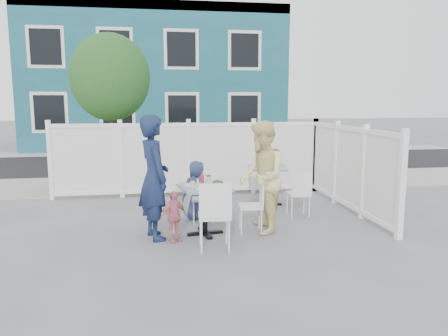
{
  "coord_description": "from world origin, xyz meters",
  "views": [
    {
      "loc": [
        -0.61,
        -7.09,
        2.1
      ],
      "look_at": [
        0.49,
        -0.1,
        0.99
      ],
      "focal_mm": 35.0,
      "sensor_mm": 36.0,
      "label": 1
    }
  ],
  "objects": [
    {
      "name": "plate_side",
      "position": [
        -0.09,
        -0.41,
        0.78
      ],
      "size": [
        0.21,
        0.21,
        0.01
      ],
      "primitive_type": "cylinder",
      "color": "white",
      "rests_on": "main_table"
    },
    {
      "name": "ground",
      "position": [
        0.0,
        0.0,
        0.0
      ],
      "size": [
        80.0,
        80.0,
        0.0
      ],
      "primitive_type": "plane",
      "color": "slate"
    },
    {
      "name": "ketchup_bottle",
      "position": [
        0.1,
        -0.41,
        0.86
      ],
      "size": [
        0.05,
        0.05,
        0.17
      ],
      "primitive_type": "cylinder",
      "color": "red",
      "rests_on": "main_table"
    },
    {
      "name": "near_sidewalk",
      "position": [
        0.0,
        3.8,
        0.01
      ],
      "size": [
        24.0,
        2.6,
        0.01
      ],
      "primitive_type": "cube",
      "color": "gray",
      "rests_on": "ground"
    },
    {
      "name": "boy",
      "position": [
        0.08,
        0.41,
        0.52
      ],
      "size": [
        0.58,
        0.45,
        1.04
      ],
      "primitive_type": "imported",
      "rotation": [
        0.0,
        0.0,
        3.39
      ],
      "color": "navy",
      "rests_on": "ground"
    },
    {
      "name": "spare_table",
      "position": [
        1.58,
        1.22,
        0.61
      ],
      "size": [
        0.85,
        0.85,
        0.78
      ],
      "rotation": [
        0.0,
        0.0,
        -0.17
      ],
      "color": "slate",
      "rests_on": "ground"
    },
    {
      "name": "potted_shrub_a",
      "position": [
        -0.42,
        3.1,
        0.79
      ],
      "size": [
        1.24,
        1.24,
        1.59
      ],
      "primitive_type": "imported",
      "rotation": [
        0.0,
        0.0,
        5.35
      ],
      "color": "#1A4319",
      "rests_on": "ground"
    },
    {
      "name": "street",
      "position": [
        0.0,
        7.5,
        0.0
      ],
      "size": [
        24.0,
        5.0,
        0.01
      ],
      "primitive_type": "cube",
      "color": "black",
      "rests_on": "ground"
    },
    {
      "name": "main_table",
      "position": [
        0.12,
        -0.5,
        0.6
      ],
      "size": [
        0.84,
        0.84,
        0.77
      ],
      "rotation": [
        0.0,
        0.0,
        0.17
      ],
      "color": "slate",
      "rests_on": "ground"
    },
    {
      "name": "far_sidewalk",
      "position": [
        0.0,
        10.6,
        0.01
      ],
      "size": [
        24.0,
        1.6,
        0.01
      ],
      "primitive_type": "cube",
      "color": "gray",
      "rests_on": "ground"
    },
    {
      "name": "building",
      "position": [
        -0.5,
        14.0,
        3.0
      ],
      "size": [
        11.0,
        6.0,
        6.0
      ],
      "color": "#155761",
      "rests_on": "ground"
    },
    {
      "name": "chair_left",
      "position": [
        -0.57,
        -0.53,
        0.49
      ],
      "size": [
        0.41,
        0.42,
        0.85
      ],
      "rotation": [
        0.0,
        0.0,
        -1.46
      ],
      "color": "white",
      "rests_on": "ground"
    },
    {
      "name": "chair_back",
      "position": [
        0.19,
        0.26,
        0.5
      ],
      "size": [
        0.44,
        0.43,
        0.86
      ],
      "rotation": [
        0.0,
        0.0,
        3.01
      ],
      "color": "white",
      "rests_on": "ground"
    },
    {
      "name": "salad_bowl",
      "position": [
        0.33,
        -0.48,
        0.8
      ],
      "size": [
        0.24,
        0.24,
        0.06
      ],
      "primitive_type": "imported",
      "color": "white",
      "rests_on": "main_table"
    },
    {
      "name": "coffee_cup_b",
      "position": [
        0.21,
        -0.26,
        0.83
      ],
      "size": [
        0.08,
        0.08,
        0.12
      ],
      "primitive_type": "cylinder",
      "color": "beige",
      "rests_on": "main_table"
    },
    {
      "name": "coffee_cup_a",
      "position": [
        -0.07,
        -0.57,
        0.83
      ],
      "size": [
        0.08,
        0.08,
        0.11
      ],
      "primitive_type": "cylinder",
      "color": "beige",
      "rests_on": "main_table"
    },
    {
      "name": "potted_shrub_b",
      "position": [
        1.46,
        3.0,
        0.74
      ],
      "size": [
        1.66,
        1.56,
        1.48
      ],
      "primitive_type": "imported",
      "rotation": [
        0.0,
        0.0,
        2.77
      ],
      "color": "#1A4319",
      "rests_on": "ground"
    },
    {
      "name": "pepper_shaker",
      "position": [
        0.05,
        -0.22,
        0.8
      ],
      "size": [
        0.03,
        0.03,
        0.07
      ],
      "primitive_type": "cylinder",
      "color": "black",
      "rests_on": "main_table"
    },
    {
      "name": "man",
      "position": [
        -0.65,
        -0.56,
        0.94
      ],
      "size": [
        0.64,
        0.79,
        1.88
      ],
      "primitive_type": "imported",
      "rotation": [
        0.0,
        0.0,
        1.88
      ],
      "color": "#152143",
      "rests_on": "ground"
    },
    {
      "name": "fence_back",
      "position": [
        0.1,
        2.4,
        0.78
      ],
      "size": [
        5.86,
        0.08,
        1.6
      ],
      "color": "white",
      "rests_on": "ground"
    },
    {
      "name": "chair_near",
      "position": [
        0.18,
        -1.26,
        0.57
      ],
      "size": [
        0.47,
        0.46,
        0.98
      ],
      "rotation": [
        0.0,
        0.0,
        -0.07
      ],
      "color": "white",
      "rests_on": "ground"
    },
    {
      "name": "chair_right",
      "position": [
        0.94,
        -0.47,
        0.5
      ],
      "size": [
        0.42,
        0.43,
        0.85
      ],
      "rotation": [
        0.0,
        0.0,
        1.44
      ],
      "color": "white",
      "rests_on": "ground"
    },
    {
      "name": "toddler",
      "position": [
        -0.37,
        -0.78,
        0.39
      ],
      "size": [
        0.48,
        0.4,
        0.77
      ],
      "primitive_type": "imported",
      "rotation": [
        0.0,
        0.0,
        0.55
      ],
      "color": "pink",
      "rests_on": "ground"
    },
    {
      "name": "chair_spare",
      "position": [
        1.93,
        0.28,
        0.49
      ],
      "size": [
        0.39,
        0.37,
        0.83
      ],
      "rotation": [
        0.0,
        0.0,
        -0.02
      ],
      "color": "white",
      "rests_on": "ground"
    },
    {
      "name": "plate_main",
      "position": [
        0.08,
        -0.63,
        0.78
      ],
      "size": [
        0.26,
        0.26,
        0.02
      ],
      "primitive_type": "cylinder",
      "color": "white",
      "rests_on": "main_table"
    },
    {
      "name": "salt_shaker",
      "position": [
        0.04,
        -0.26,
        0.81
      ],
      "size": [
        0.03,
        0.03,
        0.07
      ],
      "primitive_type": "cylinder",
      "color": "white",
      "rests_on": "main_table"
    },
    {
      "name": "woman",
      "position": [
        1.03,
        -0.51,
        0.89
      ],
      "size": [
        0.75,
        0.92,
        1.78
      ],
      "primitive_type": "imported",
      "rotation": [
        0.0,
        0.0,
        -1.66
      ],
      "color": "yellow",
      "rests_on": "ground"
    },
    {
      "name": "tree",
      "position": [
        -1.6,
        3.3,
        2.59
      ],
      "size": [
        1.8,
        1.62,
        3.59
      ],
      "color": "#382316",
      "rests_on": "ground"
    },
    {
      "name": "utility_cabinet",
      "position": [
        -2.26,
        4.0,
        0.7
      ],
      "size": [
        0.83,
        0.65,
        1.41
      ],
      "primitive_type": "cube",
      "rotation": [
        0.0,
        0.0,
        -0.15
      ],
      "color": "gold",
      "rests_on": "ground"
    },
    {
      "name": "fence_right",
      "position": [
        3.0,
        0.6,
        0.78
      ],
      "size": [
        0.08,
        3.66,
        1.6
      ],
      "rotation": [
        0.0,
        0.0,
        1.57
      ],
      "color": "white",
      "rests_on": "ground"
    }
  ]
}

